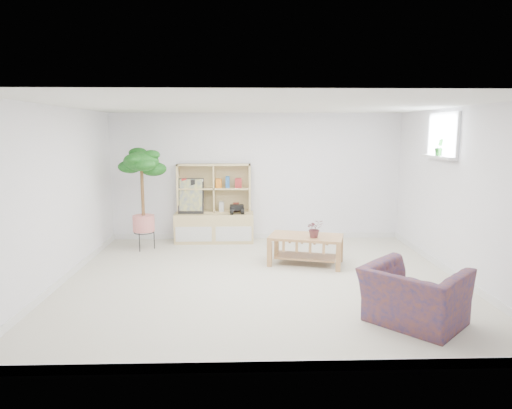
{
  "coord_description": "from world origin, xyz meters",
  "views": [
    {
      "loc": [
        -0.28,
        -6.17,
        2.07
      ],
      "look_at": [
        -0.08,
        0.17,
        1.04
      ],
      "focal_mm": 32.0,
      "sensor_mm": 36.0,
      "label": 1
    }
  ],
  "objects_px": {
    "coffee_table": "(306,250)",
    "armchair": "(414,292)",
    "storage_unit": "(214,203)",
    "floor_tree": "(143,199)"
  },
  "relations": [
    {
      "from": "coffee_table",
      "to": "armchair",
      "type": "xyz_separation_m",
      "value": [
        0.85,
        -2.28,
        0.13
      ]
    },
    {
      "from": "storage_unit",
      "to": "armchair",
      "type": "bearing_deg",
      "value": -58.04
    },
    {
      "from": "coffee_table",
      "to": "armchair",
      "type": "height_order",
      "value": "armchair"
    },
    {
      "from": "storage_unit",
      "to": "coffee_table",
      "type": "bearing_deg",
      "value": -44.84
    },
    {
      "from": "floor_tree",
      "to": "armchair",
      "type": "relative_size",
      "value": 1.84
    },
    {
      "from": "coffee_table",
      "to": "floor_tree",
      "type": "distance_m",
      "value": 2.97
    },
    {
      "from": "coffee_table",
      "to": "floor_tree",
      "type": "bearing_deg",
      "value": 176.07
    },
    {
      "from": "coffee_table",
      "to": "floor_tree",
      "type": "height_order",
      "value": "floor_tree"
    },
    {
      "from": "floor_tree",
      "to": "armchair",
      "type": "xyz_separation_m",
      "value": [
        3.57,
        -3.26,
        -0.53
      ]
    },
    {
      "from": "storage_unit",
      "to": "armchair",
      "type": "distance_m",
      "value": 4.48
    }
  ]
}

